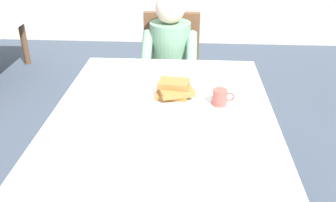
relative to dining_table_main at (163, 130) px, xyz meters
name	(u,v)px	position (x,y,z in m)	size (l,w,h in m)	color
dining_table_main	(163,130)	(0.00, 0.00, 0.00)	(1.12, 1.52, 0.74)	silver
chair_diner	(171,65)	(-0.02, 1.17, -0.12)	(0.44, 0.45, 0.93)	brown
diner_person	(170,56)	(-0.02, 1.01, 0.02)	(0.40, 0.43, 1.12)	gray
plate_breakfast	(174,98)	(0.05, 0.17, 0.10)	(0.28, 0.28, 0.02)	white
breakfast_stack	(174,89)	(0.05, 0.17, 0.15)	(0.21, 0.18, 0.09)	#A36B33
cup_coffee	(220,97)	(0.29, 0.12, 0.13)	(0.11, 0.08, 0.08)	#B24C42
syrup_pitcher	(130,78)	(-0.22, 0.35, 0.13)	(0.08, 0.08, 0.07)	silver
fork_left_of_plate	(138,100)	(-0.14, 0.15, 0.09)	(0.18, 0.01, 0.01)	silver
knife_right_of_plate	(210,102)	(0.24, 0.15, 0.09)	(0.20, 0.01, 0.01)	silver
spoon_near_edge	(170,128)	(0.05, -0.13, 0.09)	(0.15, 0.01, 0.01)	silver
napkin_folded	(108,115)	(-0.27, -0.03, 0.09)	(0.17, 0.12, 0.01)	white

